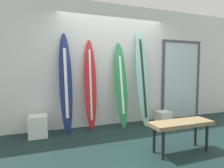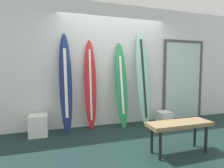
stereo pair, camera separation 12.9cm
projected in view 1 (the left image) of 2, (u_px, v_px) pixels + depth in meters
The scene contains 10 objects.
ground at pixel (137, 144), 3.20m from camera, with size 8.00×8.00×0.04m, color #152927.
wall_back at pixel (112, 65), 4.31m from camera, with size 7.20×0.20×2.80m, color silver.
surfboard_navy at pixel (66, 83), 3.65m from camera, with size 0.27×0.46×2.06m.
surfboard_crimson at pixel (90, 85), 3.90m from camera, with size 0.27×0.30×1.94m.
surfboard_emerald at pixel (121, 85), 4.06m from camera, with size 0.28×0.45×1.92m.
surfboard_seafoam at pixel (143, 78), 4.18m from camera, with size 0.32×0.50×2.22m.
display_block_left at pixel (38, 126), 3.49m from camera, with size 0.35×0.35×0.41m.
display_block_center at pixel (163, 117), 4.36m from camera, with size 0.31×0.31×0.29m.
glass_door at pixel (181, 78), 4.87m from camera, with size 1.20×0.06×2.06m.
bench at pixel (181, 125), 2.82m from camera, with size 1.02×0.33×0.49m.
Camera 1 is at (-1.46, -2.78, 1.29)m, focal length 28.97 mm.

